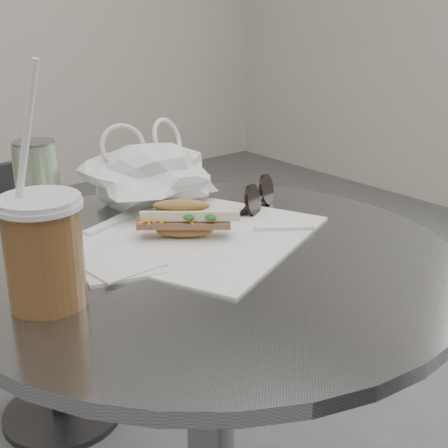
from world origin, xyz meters
TOP-DOWN VIEW (x-y plane):
  - cafe_table at (0.00, 0.20)m, footprint 0.76×0.76m
  - chair_far at (0.03, 0.96)m, footprint 0.37×0.39m
  - sandwich_paper at (0.03, 0.28)m, footprint 0.45×0.44m
  - banh_mi at (0.01, 0.28)m, footprint 0.18×0.17m
  - iced_coffee at (-0.25, 0.20)m, footprint 0.10×0.10m
  - sunglasses at (0.20, 0.31)m, footprint 0.12×0.08m
  - plastic_bag at (0.06, 0.44)m, footprint 0.24×0.19m
  - napkin_stack at (-0.13, 0.24)m, footprint 0.13×0.13m
  - drink_can at (-0.14, 0.50)m, footprint 0.07×0.07m

SIDE VIEW (x-z plane):
  - chair_far at x=0.03m, z-range -0.04..0.66m
  - cafe_table at x=0.00m, z-range 0.10..0.84m
  - sandwich_paper at x=0.03m, z-range 0.74..0.74m
  - napkin_stack at x=-0.13m, z-range 0.74..0.75m
  - sunglasses at x=0.20m, z-range 0.73..0.79m
  - banh_mi at x=0.01m, z-range 0.74..0.80m
  - plastic_bag at x=0.06m, z-range 0.74..0.85m
  - drink_can at x=-0.14m, z-range 0.74..0.88m
  - iced_coffee at x=-0.25m, z-range 0.66..0.97m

